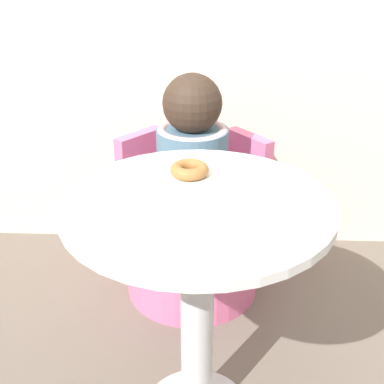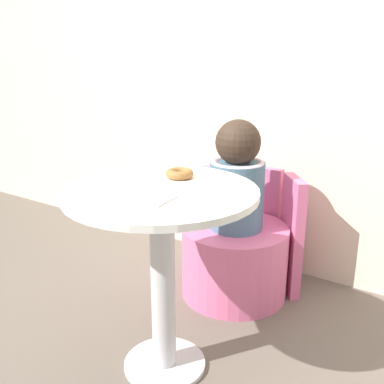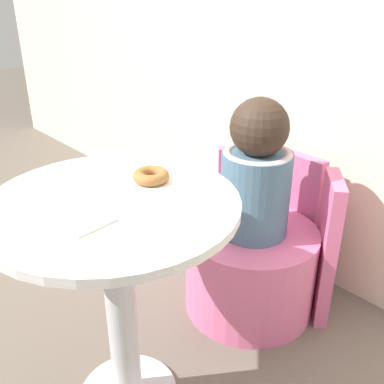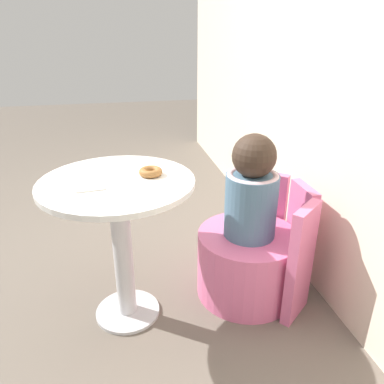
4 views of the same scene
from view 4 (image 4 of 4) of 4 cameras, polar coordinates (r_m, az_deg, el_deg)
name	(u,v)px [view 4 (image 4 of 4)]	position (r m, az deg, el deg)	size (l,w,h in m)	color
ground_plane	(116,314)	(2.05, -11.47, -17.76)	(12.00, 12.00, 0.00)	#665B51
back_wall	(355,63)	(1.88, 23.63, 17.63)	(6.00, 0.06, 2.40)	beige
round_table	(120,219)	(1.73, -10.93, -4.02)	(0.69, 0.69, 0.73)	silver
tub_chair	(247,263)	(2.06, 8.33, -10.69)	(0.53, 0.53, 0.36)	#DB6693
booth_backrest	(287,239)	(2.08, 14.28, -7.01)	(0.63, 0.23, 0.60)	#DB6693
child_figure	(252,190)	(1.86, 9.10, 0.27)	(0.26, 0.26, 0.53)	slate
donut	(151,172)	(1.69, -6.32, 3.09)	(0.11, 0.11, 0.03)	#9E6633
paper_napkin	(90,186)	(1.62, -15.34, 0.90)	(0.13, 0.13, 0.01)	silver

